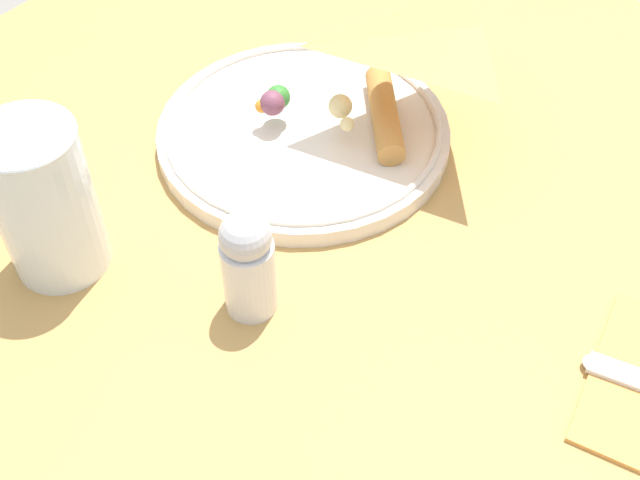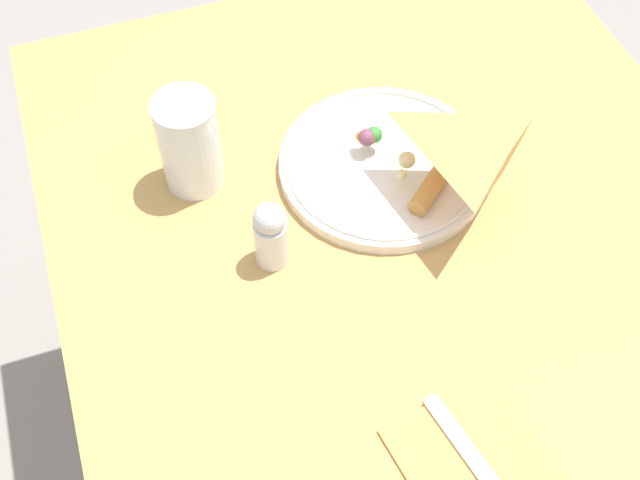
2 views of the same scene
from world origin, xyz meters
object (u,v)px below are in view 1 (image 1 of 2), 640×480
Objects in this scene: plate_pizza at (305,128)px; salt_shaker at (248,263)px; milk_glass at (46,207)px; dining_table at (384,276)px.

plate_pizza is 0.20m from salt_shaker.
plate_pizza is at bearing -105.70° from milk_glass.
milk_glass is at bearing 20.64° from salt_shaker.
plate_pizza is 2.04× the size of milk_glass.
milk_glass is (0.06, 0.23, 0.05)m from plate_pizza.
plate_pizza is at bearing -4.17° from dining_table.
dining_table is at bearing -126.56° from milk_glass.
plate_pizza is 0.24m from milk_glass.
salt_shaker reaches higher than plate_pizza.
milk_glass reaches higher than salt_shaker.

